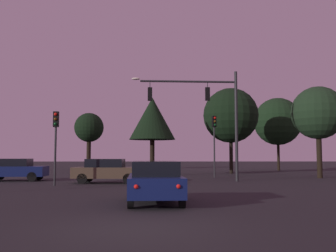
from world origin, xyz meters
TOP-DOWN VIEW (x-y plane):
  - ground_plane at (0.00, 24.50)m, footprint 168.00×168.00m
  - traffic_signal_mast_arm at (3.76, 16.62)m, footprint 7.20×0.56m
  - traffic_light_corner_left at (4.90, 21.27)m, footprint 0.37×0.39m
  - traffic_light_corner_right at (-5.43, 12.99)m, footprint 0.31×0.35m
  - car_nearside_lane at (0.40, 4.78)m, footprint 2.08×4.13m
  - car_crossing_left at (-2.76, 15.24)m, footprint 4.44×1.96m
  - car_crossing_right at (-9.39, 17.58)m, footprint 4.24×1.95m
  - tree_behind_sign at (12.88, 20.28)m, footprint 4.11×4.11m
  - tree_left_far at (-8.07, 37.76)m, footprint 3.56×3.56m
  - tree_center_horizon at (-0.09, 23.95)m, footprint 3.98×3.98m
  - tree_right_cluster at (14.53, 35.90)m, footprint 5.60×5.60m
  - tree_lot_edge at (7.49, 28.05)m, footprint 5.35×5.35m

SIDE VIEW (x-z plane):
  - ground_plane at x=0.00m, z-range 0.00..0.00m
  - car_crossing_left at x=-2.76m, z-range 0.03..1.55m
  - car_crossing_right at x=-9.39m, z-range 0.03..1.55m
  - car_nearside_lane at x=0.40m, z-range 0.03..1.55m
  - traffic_light_corner_right at x=-5.43m, z-range 0.89..5.16m
  - traffic_light_corner_left at x=4.90m, z-range 0.99..5.89m
  - tree_center_horizon at x=-0.09m, z-range 1.53..8.31m
  - tree_behind_sign at x=12.88m, z-range 1.47..8.58m
  - traffic_signal_mast_arm at x=3.76m, z-range 1.33..8.81m
  - tree_left_far at x=-8.07m, z-range 1.62..8.56m
  - tree_lot_edge at x=7.49m, z-range 1.48..9.80m
  - tree_right_cluster at x=14.53m, z-range 1.48..10.05m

